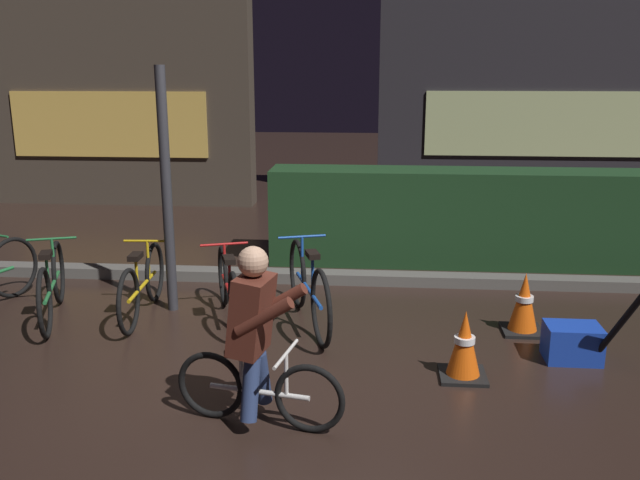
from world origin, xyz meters
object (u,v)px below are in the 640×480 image
object	(u,v)px
parked_bike_left_mid	(52,285)
cyclist	(255,336)
parked_bike_center_right	(228,288)
traffic_cone_far	(524,304)
parked_bike_center_left	(142,284)
parked_bike_right_mid	(308,288)
street_post	(167,192)
blue_crate	(572,343)
closed_umbrella	(616,329)
traffic_cone_near	(464,346)

from	to	relation	value
parked_bike_left_mid	cyclist	size ratio (longest dim) A/B	1.23
parked_bike_center_right	traffic_cone_far	xyz separation A→B (m)	(2.73, -0.09, -0.05)
parked_bike_center_left	parked_bike_right_mid	bearing A→B (deg)	-96.81
street_post	parked_bike_right_mid	size ratio (longest dim) A/B	1.43
parked_bike_left_mid	blue_crate	xyz separation A→B (m)	(4.69, -0.56, -0.19)
parked_bike_left_mid	closed_umbrella	distance (m)	5.00
parked_bike_center_right	closed_umbrella	world-z (taller)	closed_umbrella
street_post	traffic_cone_far	distance (m)	3.49
parked_bike_center_right	traffic_cone_far	world-z (taller)	parked_bike_center_right
street_post	closed_umbrella	size ratio (longest dim) A/B	2.78
parked_bike_center_right	closed_umbrella	size ratio (longest dim) A/B	1.69
street_post	parked_bike_right_mid	bearing A→B (deg)	-12.04
street_post	blue_crate	world-z (taller)	street_post
traffic_cone_near	parked_bike_center_left	bearing A→B (deg)	159.48
street_post	blue_crate	bearing A→B (deg)	-13.93
parked_bike_right_mid	cyclist	distance (m)	1.85
traffic_cone_far	parked_bike_center_right	bearing A→B (deg)	178.14
parked_bike_center_right	closed_umbrella	xyz separation A→B (m)	(3.25, -0.92, 0.06)
parked_bike_center_left	closed_umbrella	size ratio (longest dim) A/B	1.78
parked_bike_center_left	closed_umbrella	bearing A→B (deg)	-106.58
parked_bike_left_mid	blue_crate	bearing A→B (deg)	-115.43
parked_bike_center_left	parked_bike_right_mid	world-z (taller)	parked_bike_right_mid
street_post	parked_bike_center_right	xyz separation A→B (m)	(0.62, -0.23, -0.87)
traffic_cone_near	parked_bike_center_right	bearing A→B (deg)	152.77
traffic_cone_near	parked_bike_right_mid	bearing A→B (deg)	142.51
blue_crate	parked_bike_center_right	bearing A→B (deg)	167.45
parked_bike_center_right	parked_bike_center_left	bearing A→B (deg)	69.37
parked_bike_left_mid	parked_bike_center_left	size ratio (longest dim) A/B	1.01
parked_bike_left_mid	parked_bike_right_mid	size ratio (longest dim) A/B	0.92
parked_bike_center_left	cyclist	xyz separation A→B (m)	(1.45, -1.91, 0.31)
parked_bike_right_mid	closed_umbrella	bearing A→B (deg)	-126.82
traffic_cone_far	blue_crate	bearing A→B (deg)	-64.35
cyclist	parked_bike_center_left	bearing A→B (deg)	138.33
parked_bike_right_mid	parked_bike_center_left	bearing A→B (deg)	68.94
traffic_cone_near	blue_crate	distance (m)	1.02
parked_bike_center_left	closed_umbrella	distance (m)	4.20
street_post	parked_bike_center_right	distance (m)	1.09
street_post	parked_bike_left_mid	world-z (taller)	street_post
traffic_cone_near	blue_crate	size ratio (longest dim) A/B	1.24
parked_bike_center_left	traffic_cone_far	size ratio (longest dim) A/B	2.69
parked_bike_left_mid	cyclist	distance (m)	2.90
street_post	closed_umbrella	distance (m)	4.12
parked_bike_right_mid	cyclist	world-z (taller)	cyclist
traffic_cone_near	closed_umbrella	world-z (taller)	closed_umbrella
traffic_cone_near	cyclist	world-z (taller)	cyclist
closed_umbrella	cyclist	bearing A→B (deg)	-102.54
closed_umbrella	parked_bike_center_right	bearing A→B (deg)	-138.34
closed_umbrella	street_post	bearing A→B (deg)	-139.10
parked_bike_center_left	parked_bike_center_right	distance (m)	0.84
traffic_cone_near	cyclist	xyz separation A→B (m)	(-1.48, -0.82, 0.37)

